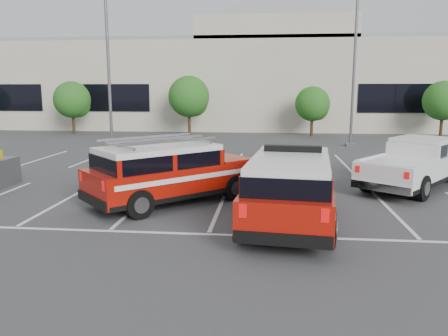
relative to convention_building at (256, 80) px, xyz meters
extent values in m
plane|color=#39393B|center=(-0.18, -31.86, -4.72)|extent=(120.00, 120.00, 0.00)
cube|color=silver|center=(-0.18, -27.36, -4.71)|extent=(23.00, 15.00, 0.01)
cube|color=beige|center=(-0.18, 0.14, -0.72)|extent=(60.00, 15.00, 8.00)
cube|color=gray|center=(-0.18, 0.14, 3.43)|extent=(60.00, 15.00, 0.30)
cube|color=beige|center=(1.82, -1.36, 4.28)|extent=(14.00, 12.00, 2.00)
pyramid|color=gray|center=(1.82, -1.36, 6.88)|extent=(15.98, 15.98, 3.20)
cylinder|color=#3F2B19|center=(-15.18, -9.86, -3.88)|extent=(0.24, 0.24, 1.67)
sphere|color=#1A5717|center=(-15.18, -9.86, -1.84)|extent=(3.07, 3.07, 3.07)
sphere|color=#1A5717|center=(-14.78, -9.66, -2.30)|extent=(2.05, 2.05, 2.05)
cylinder|color=#3F2B19|center=(-5.18, -9.86, -3.80)|extent=(0.24, 0.24, 1.84)
sphere|color=#1A5717|center=(-5.18, -9.86, -1.56)|extent=(3.37, 3.37, 3.37)
sphere|color=#1A5717|center=(-4.78, -9.66, -2.07)|extent=(2.24, 2.24, 2.24)
cylinder|color=#3F2B19|center=(4.82, -9.86, -3.96)|extent=(0.24, 0.24, 1.51)
sphere|color=#1A5717|center=(4.82, -9.86, -2.11)|extent=(2.77, 2.77, 2.77)
sphere|color=#1A5717|center=(5.22, -9.66, -2.53)|extent=(1.85, 1.85, 1.85)
cylinder|color=#3F2B19|center=(14.82, -9.86, -3.88)|extent=(0.24, 0.24, 1.67)
sphere|color=#1A5717|center=(14.82, -9.86, -1.84)|extent=(3.07, 3.07, 3.07)
sphere|color=#1A5717|center=(15.22, -9.66, -2.30)|extent=(2.05, 2.05, 2.05)
cube|color=#59595E|center=(-8.18, -19.86, -4.62)|extent=(0.60, 0.60, 0.20)
cylinder|color=#59595E|center=(-8.18, -19.86, 0.28)|extent=(0.18, 0.18, 10.00)
cube|color=#59595E|center=(6.82, -15.86, -4.62)|extent=(0.60, 0.60, 0.20)
cylinder|color=#59595E|center=(6.82, -15.86, 0.28)|extent=(0.18, 0.18, 10.00)
cube|color=#971007|center=(2.01, -33.32, -3.87)|extent=(2.86, 6.33, 0.94)
cube|color=black|center=(1.95, -33.88, -3.16)|extent=(2.50, 4.54, 0.49)
cube|color=silver|center=(1.95, -33.88, -2.83)|extent=(2.44, 4.45, 0.18)
cube|color=black|center=(2.06, -32.93, -2.65)|extent=(1.67, 0.48, 0.17)
cube|color=silver|center=(7.03, -28.33, -3.91)|extent=(5.48, 6.18, 0.89)
cube|color=black|center=(7.38, -27.89, -3.23)|extent=(2.89, 2.93, 0.47)
cube|color=silver|center=(7.38, -27.89, -2.91)|extent=(2.83, 2.87, 0.17)
cube|color=#971007|center=(-1.80, -31.53, -3.88)|extent=(5.59, 5.47, 0.93)
cube|color=black|center=(-2.19, -31.91, -3.18)|extent=(4.19, 4.13, 0.48)
cube|color=silver|center=(-2.19, -31.91, -2.85)|extent=(4.11, 4.04, 0.18)
cube|color=#A5A5A8|center=(-2.19, -31.91, -2.54)|extent=(3.96, 3.91, 0.07)
camera|label=1|loc=(1.34, -45.60, -0.95)|focal=35.00mm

